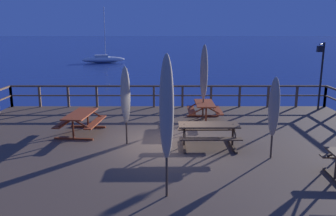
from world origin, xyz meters
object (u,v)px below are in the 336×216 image
picnic_table_mid_left (80,119)px  picnic_table_back_left (208,130)px  picnic_table_back_right (204,108)px  lamp_post_hooked (320,66)px  patio_umbrella_tall_back_right (274,107)px  patio_umbrella_tall_mid_left (204,73)px  sailboat_distant (103,59)px  patio_umbrella_tall_mid_right (125,95)px  patio_umbrella_short_front (166,108)px

picnic_table_mid_left → picnic_table_back_left: 4.80m
picnic_table_back_right → lamp_post_hooked: 6.13m
picnic_table_back_right → patio_umbrella_tall_back_right: 4.81m
picnic_table_mid_left → patio_umbrella_tall_mid_left: patio_umbrella_tall_mid_left is taller
picnic_table_back_right → sailboat_distant: bearing=107.0°
picnic_table_back_left → patio_umbrella_tall_mid_right: (-2.71, 0.29, 1.10)m
picnic_table_back_right → patio_umbrella_tall_mid_right: bearing=-133.2°
patio_umbrella_tall_back_right → sailboat_distant: bearing=107.3°
picnic_table_mid_left → patio_umbrella_tall_back_right: size_ratio=0.84×
lamp_post_hooked → sailboat_distant: 37.09m
patio_umbrella_tall_mid_right → picnic_table_back_right: bearing=46.8°
patio_umbrella_tall_mid_left → sailboat_distant: sailboat_distant is taller
lamp_post_hooked → sailboat_distant: size_ratio=0.41×
picnic_table_back_right → picnic_table_back_left: size_ratio=0.85×
patio_umbrella_tall_mid_left → patio_umbrella_tall_mid_right: bearing=-132.0°
patio_umbrella_tall_mid_left → patio_umbrella_short_front: size_ratio=0.97×
picnic_table_mid_left → patio_umbrella_tall_back_right: patio_umbrella_tall_back_right is taller
lamp_post_hooked → picnic_table_back_right: bearing=-160.9°
sailboat_distant → picnic_table_back_left: bearing=-74.7°
picnic_table_back_right → patio_umbrella_tall_mid_left: bearing=120.3°
picnic_table_back_right → picnic_table_back_left: same height
patio_umbrella_tall_mid_left → patio_umbrella_tall_back_right: bearing=-70.8°
patio_umbrella_tall_mid_right → patio_umbrella_short_front: bearing=-70.1°
picnic_table_back_right → patio_umbrella_tall_mid_left: patio_umbrella_tall_mid_left is taller
patio_umbrella_tall_mid_right → picnic_table_back_left: bearing=-6.1°
picnic_table_mid_left → sailboat_distant: 37.51m
picnic_table_mid_left → lamp_post_hooked: 11.17m
patio_umbrella_tall_mid_left → patio_umbrella_tall_back_right: size_ratio=1.30×
patio_umbrella_tall_mid_left → sailboat_distant: size_ratio=0.41×
lamp_post_hooked → patio_umbrella_tall_mid_left: bearing=-161.8°
picnic_table_back_right → patio_umbrella_short_front: (-1.57, -6.88, 1.52)m
patio_umbrella_short_front → picnic_table_back_right: bearing=77.1°
picnic_table_mid_left → patio_umbrella_short_front: bearing=-57.3°
patio_umbrella_short_front → patio_umbrella_tall_mid_right: patio_umbrella_short_front is taller
picnic_table_back_right → patio_umbrella_tall_mid_right: size_ratio=0.64×
patio_umbrella_short_front → patio_umbrella_tall_mid_right: size_ratio=1.25×
patio_umbrella_short_front → sailboat_distant: (-9.20, 42.01, -2.31)m
patio_umbrella_tall_mid_right → lamp_post_hooked: bearing=30.7°
picnic_table_mid_left → patio_umbrella_tall_mid_right: (1.84, -1.23, 1.10)m
patio_umbrella_tall_mid_right → sailboat_distant: sailboat_distant is taller
picnic_table_mid_left → sailboat_distant: sailboat_distant is taller
patio_umbrella_tall_back_right → picnic_table_back_right: bearing=109.0°
sailboat_distant → patio_umbrella_short_front: bearing=-77.7°
patio_umbrella_tall_mid_right → patio_umbrella_tall_mid_left: bearing=48.0°
lamp_post_hooked → picnic_table_mid_left: bearing=-159.7°
patio_umbrella_short_front → patio_umbrella_tall_mid_right: (-1.36, 3.75, -0.41)m
picnic_table_back_right → patio_umbrella_tall_mid_left: (-0.05, 0.08, 1.47)m
patio_umbrella_tall_mid_left → lamp_post_hooked: (5.65, 1.86, 0.09)m
picnic_table_back_left → patio_umbrella_tall_mid_left: (0.18, 3.49, 1.46)m
patio_umbrella_tall_mid_right → patio_umbrella_tall_back_right: size_ratio=1.07×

